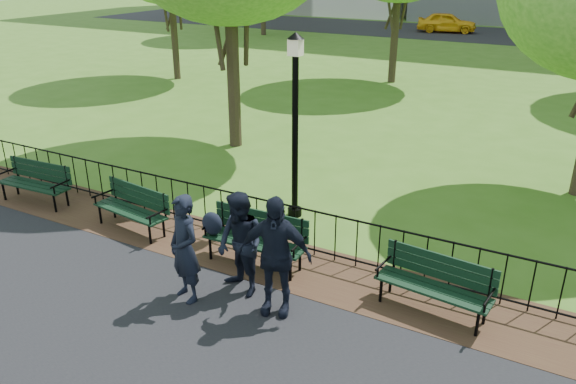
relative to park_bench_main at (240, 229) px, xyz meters
The scene contains 13 objects.
ground 1.44m from the park_bench_main, 69.31° to the right, with size 120.00×120.00×0.00m, color #3D681B.
dirt_strip 0.82m from the park_bench_main, 31.99° to the left, with size 60.00×1.60×0.01m, color #351F15.
far_street 33.80m from the park_bench_main, 89.22° to the left, with size 70.00×9.00×0.01m, color black.
iron_fence 0.92m from the park_bench_main, 59.76° to the left, with size 24.06×0.06×1.00m.
park_bench_main is the anchor object (origin of this frame).
park_bench_left_a 2.51m from the park_bench_main, behind, with size 1.75×0.73×0.96m.
park_bench_left_b 5.28m from the park_bench_main, behind, with size 1.76×0.64×0.98m.
park_bench_right_a 3.39m from the park_bench_main, ahead, with size 1.77×0.71×0.98m.
lamppost 2.54m from the park_bench_main, 91.51° to the left, with size 0.33×0.33×3.70m.
person_left 1.41m from the park_bench_main, 93.60° to the right, with size 0.63×0.42×1.74m, color black.
person_mid 1.03m from the park_bench_main, 55.81° to the right, with size 0.82×0.43×1.70m, color black.
person_right 1.67m from the park_bench_main, 38.31° to the right, with size 1.10×0.45×1.88m, color black.
taxi 34.02m from the park_bench_main, 98.25° to the left, with size 1.60×3.99×1.36m, color yellow.
Camera 1 is at (4.44, -6.00, 4.99)m, focal length 35.00 mm.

